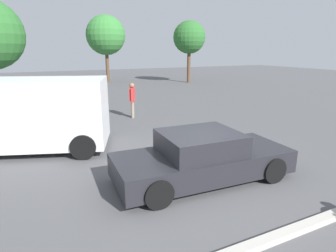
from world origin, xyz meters
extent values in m
plane|color=#515154|center=(0.00, 0.00, 0.00)|extent=(80.00, 80.00, 0.00)
cube|color=#232328|center=(0.24, -0.07, 0.44)|extent=(4.50, 1.96, 0.57)
cube|color=#232328|center=(0.14, -0.07, 0.98)|extent=(1.94, 1.69, 0.51)
cube|color=slate|center=(1.02, -0.11, 0.98)|extent=(0.14, 1.47, 0.43)
cube|color=slate|center=(-0.73, -0.02, 0.98)|extent=(0.14, 1.47, 0.43)
cylinder|color=black|center=(1.79, 0.66, 0.32)|extent=(0.65, 0.25, 0.64)
cylinder|color=black|center=(1.71, -0.97, 0.32)|extent=(0.65, 0.25, 0.64)
cylinder|color=black|center=(-1.22, 0.82, 0.32)|extent=(0.65, 0.25, 0.64)
cylinder|color=black|center=(-1.31, -0.81, 0.32)|extent=(0.65, 0.25, 0.64)
cube|color=white|center=(-3.74, 4.20, 1.26)|extent=(5.52, 3.64, 2.07)
cube|color=slate|center=(-1.36, 3.36, 1.71)|extent=(0.63, 1.65, 0.83)
cylinder|color=black|center=(-1.56, 4.46, 0.38)|extent=(0.80, 0.49, 0.76)
cylinder|color=black|center=(-2.21, 2.63, 0.38)|extent=(0.80, 0.49, 0.76)
cylinder|color=gray|center=(0.87, 7.11, 0.42)|extent=(0.13, 0.13, 0.84)
cylinder|color=gray|center=(0.80, 6.95, 0.42)|extent=(0.13, 0.13, 0.84)
cube|color=red|center=(0.84, 7.03, 1.13)|extent=(0.39, 0.46, 0.59)
cylinder|color=red|center=(0.94, 7.25, 1.08)|extent=(0.09, 0.09, 0.70)
cylinder|color=red|center=(0.74, 6.81, 1.08)|extent=(0.09, 0.09, 0.70)
sphere|color=#936B4C|center=(0.84, 7.03, 1.54)|extent=(0.23, 0.23, 0.23)
cube|color=#B7B2A8|center=(0.00, -2.64, 0.06)|extent=(8.78, 0.20, 0.12)
cylinder|color=brown|center=(3.58, 22.52, 1.54)|extent=(0.32, 0.32, 3.08)
sphere|color=#387F38|center=(3.58, 22.52, 4.48)|extent=(3.74, 3.74, 3.74)
cylinder|color=brown|center=(10.65, 18.74, 1.56)|extent=(0.33, 0.33, 3.12)
sphere|color=#2D6B2D|center=(10.65, 18.74, 4.27)|extent=(3.06, 3.06, 3.06)
camera|label=1|loc=(-3.39, -5.57, 3.18)|focal=30.09mm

